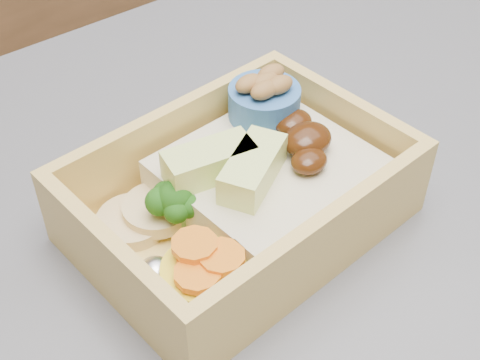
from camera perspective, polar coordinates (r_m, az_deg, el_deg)
bento_box at (r=0.40m, az=0.41°, el=-0.82°), size 0.20×0.15×0.07m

